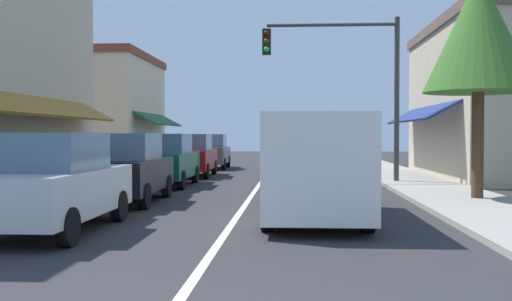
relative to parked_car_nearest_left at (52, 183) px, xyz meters
name	(u,v)px	position (x,y,z in m)	size (l,w,h in m)	color
ground_plane	(262,181)	(3.08, 11.96, -0.88)	(80.00, 80.00, 0.00)	#28282B
sidewalk_left	(119,179)	(-2.42, 11.96, -0.82)	(2.60, 56.00, 0.12)	gray
sidewalk_right	(410,180)	(8.58, 11.96, -0.82)	(2.60, 56.00, 0.12)	gray
lane_center_stripe	(262,181)	(3.08, 11.96, -0.88)	(0.14, 52.00, 0.01)	silver
storefront_right_block	(491,100)	(12.14, 13.96, 2.25)	(5.85, 10.20, 6.25)	#BCAD8E
storefront_far_left	(99,111)	(-6.52, 21.96, 2.20)	(6.93, 8.20, 6.15)	beige
parked_car_nearest_left	(52,183)	(0.00, 0.00, 0.00)	(1.80, 4.11, 1.77)	#B7BABF
parked_car_second_left	(125,168)	(-0.01, 4.57, 0.00)	(1.86, 4.14, 1.77)	black
parked_car_third_left	(165,160)	(-0.06, 9.50, 0.00)	(1.80, 4.11, 1.77)	#0F4C33
parked_car_far_left	(191,155)	(0.03, 14.04, 0.00)	(1.85, 4.13, 1.77)	maroon
parked_car_distant_left	(210,152)	(0.02, 19.72, 0.00)	(1.87, 4.14, 1.77)	#4C5156
van_in_lane	(314,163)	(4.69, 1.95, 0.27)	(2.03, 5.19, 2.12)	silver
traffic_signal_mast_arm	(351,71)	(6.27, 10.73, 3.09)	(4.80, 0.50, 5.85)	#333333
tree_right_near	(479,33)	(8.97, 5.22, 3.44)	(2.78, 2.78, 5.88)	#4C331E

